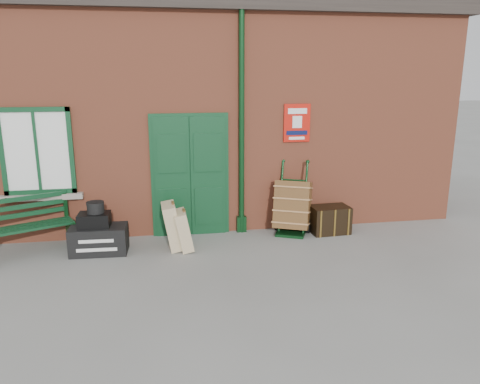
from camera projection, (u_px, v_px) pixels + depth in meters
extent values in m
plane|color=gray|center=(217.00, 263.00, 7.49)|extent=(80.00, 80.00, 0.00)
cube|color=#B05639|center=(196.00, 117.00, 10.33)|extent=(10.00, 4.00, 4.00)
cube|color=#38302B|center=(194.00, 14.00, 9.80)|extent=(10.30, 4.30, 0.30)
cube|color=#103B1F|center=(190.00, 177.00, 8.56)|extent=(1.42, 0.12, 2.32)
cube|color=white|center=(37.00, 151.00, 7.98)|extent=(1.20, 0.08, 1.50)
cylinder|color=black|center=(242.00, 127.00, 8.45)|extent=(0.10, 0.10, 4.00)
cube|color=red|center=(297.00, 123.00, 8.66)|extent=(0.50, 0.03, 0.70)
cube|color=#103B1F|center=(22.00, 228.00, 7.67)|extent=(1.63, 1.05, 0.04)
cube|color=#103B1F|center=(17.00, 207.00, 7.78)|extent=(1.47, 0.70, 0.43)
cube|color=black|center=(71.00, 233.00, 8.15)|extent=(0.26, 0.46, 0.48)
cube|color=black|center=(99.00, 240.00, 7.85)|extent=(0.95, 0.55, 0.47)
cube|color=black|center=(94.00, 220.00, 7.76)|extent=(0.53, 0.39, 0.23)
cylinder|color=black|center=(95.00, 207.00, 7.74)|extent=(0.29, 0.29, 0.19)
cube|color=tan|center=(172.00, 226.00, 8.03)|extent=(0.36, 0.56, 0.80)
cube|color=tan|center=(183.00, 230.00, 7.98)|extent=(0.34, 0.51, 0.69)
cube|color=black|center=(291.00, 234.00, 8.76)|extent=(0.63, 0.56, 0.05)
cylinder|color=black|center=(281.00, 197.00, 8.83)|extent=(0.19, 0.35, 1.33)
cylinder|color=black|center=(305.00, 198.00, 8.72)|extent=(0.19, 0.35, 1.33)
cylinder|color=black|center=(277.00, 224.00, 9.01)|extent=(0.15, 0.25, 0.25)
cylinder|color=black|center=(308.00, 226.00, 8.86)|extent=(0.15, 0.25, 0.25)
cube|color=brown|center=(293.00, 205.00, 8.79)|extent=(0.88, 0.91, 0.98)
cube|color=black|center=(330.00, 220.00, 8.85)|extent=(0.74, 0.51, 0.51)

